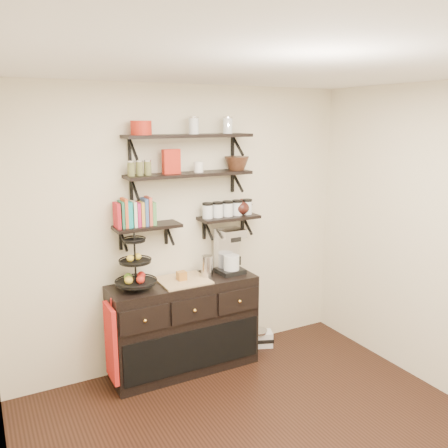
# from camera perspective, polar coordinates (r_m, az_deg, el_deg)

# --- Properties ---
(ceiling) EXTENTS (3.50, 3.50, 0.02)m
(ceiling) POSITION_cam_1_polar(r_m,az_deg,el_deg) (2.98, 8.98, 18.45)
(ceiling) COLOR white
(ceiling) RESTS_ON back_wall
(back_wall) EXTENTS (3.50, 0.02, 2.70)m
(back_wall) POSITION_cam_1_polar(r_m,az_deg,el_deg) (4.61, -4.75, -0.48)
(back_wall) COLOR beige
(back_wall) RESTS_ON ground
(shelf_top) EXTENTS (1.20, 0.27, 0.23)m
(shelf_top) POSITION_cam_1_polar(r_m,az_deg,el_deg) (4.37, -4.27, 10.49)
(shelf_top) COLOR black
(shelf_top) RESTS_ON back_wall
(shelf_mid) EXTENTS (1.20, 0.27, 0.23)m
(shelf_mid) POSITION_cam_1_polar(r_m,az_deg,el_deg) (4.40, -4.20, 5.94)
(shelf_mid) COLOR black
(shelf_mid) RESTS_ON back_wall
(shelf_low_left) EXTENTS (0.60, 0.25, 0.23)m
(shelf_low_left) POSITION_cam_1_polar(r_m,az_deg,el_deg) (4.34, -9.24, -0.37)
(shelf_low_left) COLOR black
(shelf_low_left) RESTS_ON back_wall
(shelf_low_right) EXTENTS (0.60, 0.25, 0.23)m
(shelf_low_right) POSITION_cam_1_polar(r_m,az_deg,el_deg) (4.67, 0.54, 0.71)
(shelf_low_right) COLOR black
(shelf_low_right) RESTS_ON back_wall
(cookbooks) EXTENTS (0.36, 0.15, 0.26)m
(cookbooks) POSITION_cam_1_polar(r_m,az_deg,el_deg) (4.28, -10.42, 1.28)
(cookbooks) COLOR #A41923
(cookbooks) RESTS_ON shelf_low_left
(glass_canisters) EXTENTS (0.54, 0.10, 0.13)m
(glass_canisters) POSITION_cam_1_polar(r_m,az_deg,el_deg) (4.65, 0.45, 1.75)
(glass_canisters) COLOR silver
(glass_canisters) RESTS_ON shelf_low_right
(sideboard) EXTENTS (1.40, 0.50, 0.92)m
(sideboard) POSITION_cam_1_polar(r_m,az_deg,el_deg) (4.65, -4.83, -12.08)
(sideboard) COLOR black
(sideboard) RESTS_ON floor
(fruit_stand) EXTENTS (0.36, 0.36, 0.53)m
(fruit_stand) POSITION_cam_1_polar(r_m,az_deg,el_deg) (4.28, -10.57, -5.38)
(fruit_stand) COLOR black
(fruit_stand) RESTS_ON sideboard
(candle) EXTENTS (0.08, 0.08, 0.08)m
(candle) POSITION_cam_1_polar(r_m,az_deg,el_deg) (4.46, -5.12, -6.21)
(candle) COLOR #9B6123
(candle) RESTS_ON sideboard
(coffee_maker) EXTENTS (0.25, 0.24, 0.45)m
(coffee_maker) POSITION_cam_1_polar(r_m,az_deg,el_deg) (4.65, 0.59, -3.33)
(coffee_maker) COLOR black
(coffee_maker) RESTS_ON sideboard
(thermal_carafe) EXTENTS (0.11, 0.11, 0.22)m
(thermal_carafe) POSITION_cam_1_polar(r_m,az_deg,el_deg) (4.52, -2.05, -5.17)
(thermal_carafe) COLOR silver
(thermal_carafe) RESTS_ON sideboard
(apron) EXTENTS (0.04, 0.29, 0.68)m
(apron) POSITION_cam_1_polar(r_m,az_deg,el_deg) (4.34, -13.44, -13.76)
(apron) COLOR #9F1611
(apron) RESTS_ON sideboard
(radio) EXTENTS (0.34, 0.27, 0.18)m
(radio) POSITION_cam_1_polar(r_m,az_deg,el_deg) (5.23, 4.10, -13.55)
(radio) COLOR silver
(radio) RESTS_ON floor
(recipe_box) EXTENTS (0.16, 0.07, 0.22)m
(recipe_box) POSITION_cam_1_polar(r_m,az_deg,el_deg) (4.32, -6.36, 7.48)
(recipe_box) COLOR #AE2213
(recipe_box) RESTS_ON shelf_mid
(walnut_bowl) EXTENTS (0.24, 0.24, 0.13)m
(walnut_bowl) POSITION_cam_1_polar(r_m,az_deg,el_deg) (4.61, 1.54, 7.31)
(walnut_bowl) COLOR black
(walnut_bowl) RESTS_ON shelf_mid
(ramekins) EXTENTS (0.09, 0.09, 0.10)m
(ramekins) POSITION_cam_1_polar(r_m,az_deg,el_deg) (4.43, -3.09, 6.86)
(ramekins) COLOR white
(ramekins) RESTS_ON shelf_mid
(teapot) EXTENTS (0.24, 0.19, 0.16)m
(teapot) POSITION_cam_1_polar(r_m,az_deg,el_deg) (4.72, 2.10, 2.10)
(teapot) COLOR black
(teapot) RESTS_ON shelf_low_right
(red_pot) EXTENTS (0.18, 0.18, 0.12)m
(red_pot) POSITION_cam_1_polar(r_m,az_deg,el_deg) (4.21, -9.94, 11.33)
(red_pot) COLOR #AE2213
(red_pot) RESTS_ON shelf_top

